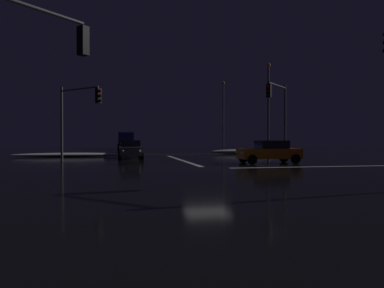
% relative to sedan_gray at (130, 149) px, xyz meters
% --- Properties ---
extents(ground, '(120.00, 120.00, 0.10)m').
position_rel_sedan_gray_xyz_m(ground, '(3.91, -11.33, -0.85)').
color(ground, black).
extents(stop_line_north, '(0.35, 14.96, 0.01)m').
position_rel_sedan_gray_xyz_m(stop_line_north, '(3.91, -2.62, -0.80)').
color(stop_line_north, white).
rests_on(stop_line_north, ground).
extents(centre_line_ns, '(22.00, 0.15, 0.01)m').
position_rel_sedan_gray_xyz_m(centre_line_ns, '(3.91, 8.98, -0.80)').
color(centre_line_ns, yellow).
rests_on(centre_line_ns, ground).
extents(crosswalk_bar_east, '(14.96, 0.40, 0.01)m').
position_rel_sedan_gray_xyz_m(crosswalk_bar_east, '(12.72, -11.33, -0.80)').
color(crosswalk_bar_east, white).
rests_on(crosswalk_bar_east, ground).
extents(snow_bank_left_curb, '(10.40, 1.50, 0.39)m').
position_rel_sedan_gray_xyz_m(snow_bank_left_curb, '(-5.60, 4.76, -0.61)').
color(snow_bank_left_curb, white).
rests_on(snow_bank_left_curb, ground).
extents(snow_bank_right_curb, '(8.47, 1.50, 0.55)m').
position_rel_sedan_gray_xyz_m(snow_bank_right_curb, '(13.42, 8.42, -0.53)').
color(snow_bank_right_curb, white).
rests_on(snow_bank_right_curb, ground).
extents(sedan_gray, '(2.02, 4.33, 1.57)m').
position_rel_sedan_gray_xyz_m(sedan_gray, '(0.00, 0.00, 0.00)').
color(sedan_gray, slate).
rests_on(sedan_gray, ground).
extents(sedan_silver, '(2.02, 4.33, 1.57)m').
position_rel_sedan_gray_xyz_m(sedan_silver, '(0.14, 6.54, 0.00)').
color(sedan_silver, '#B7B7BC').
rests_on(sedan_silver, ground).
extents(sedan_blue, '(2.02, 4.33, 1.57)m').
position_rel_sedan_gray_xyz_m(sedan_blue, '(0.27, 11.78, 0.00)').
color(sedan_blue, navy).
rests_on(sedan_blue, ground).
extents(sedan_white, '(2.02, 4.33, 1.57)m').
position_rel_sedan_gray_xyz_m(sedan_white, '(0.21, 17.36, 0.00)').
color(sedan_white, silver).
rests_on(sedan_white, ground).
extents(sedan_green, '(2.02, 4.33, 1.57)m').
position_rel_sedan_gray_xyz_m(sedan_green, '(0.32, 23.42, 0.00)').
color(sedan_green, '#14512D').
rests_on(sedan_green, ground).
extents(box_truck, '(2.68, 8.28, 3.08)m').
position_rel_sedan_gray_xyz_m(box_truck, '(0.18, 31.32, 0.91)').
color(box_truck, navy).
rests_on(box_truck, ground).
extents(sedan_orange_crossing, '(4.33, 2.02, 1.57)m').
position_rel_sedan_gray_xyz_m(sedan_orange_crossing, '(9.27, -7.59, 0.00)').
color(sedan_orange_crossing, '#C66014').
rests_on(sedan_orange_crossing, ground).
extents(traffic_signal_ne, '(2.92, 2.92, 6.34)m').
position_rel_sedan_gray_xyz_m(traffic_signal_ne, '(11.92, -3.32, 3.55)').
color(traffic_signal_ne, '#4C4C51').
rests_on(traffic_signal_ne, ground).
extents(traffic_signal_nw, '(3.18, 3.18, 5.61)m').
position_rel_sedan_gray_xyz_m(traffic_signal_nw, '(-3.91, -3.51, 3.09)').
color(traffic_signal_nw, '#4C4C51').
rests_on(traffic_signal_nw, ground).
extents(traffic_signal_sw, '(3.29, 3.29, 6.15)m').
position_rel_sedan_gray_xyz_m(traffic_signal_sw, '(-3.92, -19.16, 3.45)').
color(traffic_signal_sw, '#4C4C51').
rests_on(traffic_signal_sw, ground).
extents(streetlamp_right_far, '(0.44, 0.44, 9.94)m').
position_rel_sedan_gray_xyz_m(streetlamp_right_far, '(13.72, 18.98, 4.87)').
color(streetlamp_right_far, '#424247').
rests_on(streetlamp_right_far, ground).
extents(streetlamp_right_near, '(0.44, 0.44, 9.29)m').
position_rel_sedan_gray_xyz_m(streetlamp_right_near, '(13.72, 2.98, 4.54)').
color(streetlamp_right_near, '#424247').
rests_on(streetlamp_right_near, ground).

